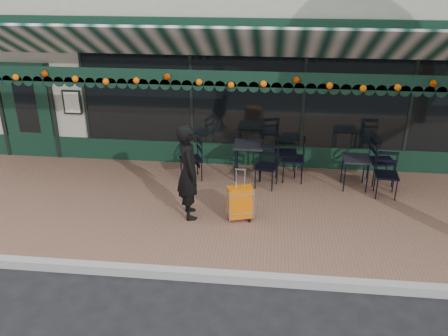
# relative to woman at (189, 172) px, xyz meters

# --- Properties ---
(ground) EXTENTS (80.00, 80.00, 0.00)m
(ground) POSITION_rel_woman_xyz_m (0.65, -1.57, -1.02)
(ground) COLOR black
(ground) RESTS_ON ground
(sidewalk) EXTENTS (18.00, 4.00, 0.15)m
(sidewalk) POSITION_rel_woman_xyz_m (0.65, 0.43, -0.94)
(sidewalk) COLOR brown
(sidewalk) RESTS_ON ground
(curb) EXTENTS (18.00, 0.16, 0.15)m
(curb) POSITION_rel_woman_xyz_m (0.65, -1.65, -0.94)
(curb) COLOR #9E9E99
(curb) RESTS_ON ground
(restaurant_building) EXTENTS (12.00, 9.60, 4.50)m
(restaurant_building) POSITION_rel_woman_xyz_m (0.65, 6.26, 1.25)
(restaurant_building) COLOR gray
(restaurant_building) RESTS_ON ground
(woman) EXTENTS (0.59, 0.73, 1.73)m
(woman) POSITION_rel_woman_xyz_m (0.00, 0.00, 0.00)
(woman) COLOR black
(woman) RESTS_ON sidewalk
(suitcase) EXTENTS (0.48, 0.36, 0.98)m
(suitcase) POSITION_rel_woman_xyz_m (0.91, -0.05, -0.54)
(suitcase) COLOR #DD6206
(suitcase) RESTS_ON sidewalk
(cafe_table_a) EXTENTS (0.53, 0.53, 0.65)m
(cafe_table_a) POSITION_rel_woman_xyz_m (3.11, 1.49, -0.28)
(cafe_table_a) COLOR black
(cafe_table_a) RESTS_ON sidewalk
(cafe_table_b) EXTENTS (0.61, 0.61, 0.75)m
(cafe_table_b) POSITION_rel_woman_xyz_m (0.94, 1.78, -0.19)
(cafe_table_b) COLOR black
(cafe_table_b) RESTS_ON sidewalk
(chair_a_left) EXTENTS (0.49, 0.49, 0.94)m
(chair_a_left) POSITION_rel_woman_xyz_m (1.88, 1.72, -0.40)
(chair_a_left) COLOR black
(chair_a_left) RESTS_ON sidewalk
(chair_a_right) EXTENTS (0.54, 0.54, 0.97)m
(chair_a_right) POSITION_rel_woman_xyz_m (3.68, 1.76, -0.38)
(chair_a_right) COLOR black
(chair_a_right) RESTS_ON sidewalk
(chair_a_front) EXTENTS (0.47, 0.47, 0.88)m
(chair_a_front) POSITION_rel_woman_xyz_m (3.67, 1.17, -0.43)
(chair_a_front) COLOR black
(chair_a_front) RESTS_ON sidewalk
(chair_b_left) EXTENTS (0.58, 0.58, 0.88)m
(chair_b_left) POSITION_rel_woman_xyz_m (-0.24, 1.52, -0.43)
(chair_b_left) COLOR black
(chair_b_left) RESTS_ON sidewalk
(chair_b_right) EXTENTS (0.49, 0.49, 0.96)m
(chair_b_right) POSITION_rel_woman_xyz_m (1.73, 1.98, -0.39)
(chair_b_right) COLOR black
(chair_b_right) RESTS_ON sidewalk
(chair_b_front) EXTENTS (0.53, 0.53, 0.86)m
(chair_b_front) POSITION_rel_woman_xyz_m (1.34, 1.34, -0.43)
(chair_b_front) COLOR black
(chair_b_front) RESTS_ON sidewalk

